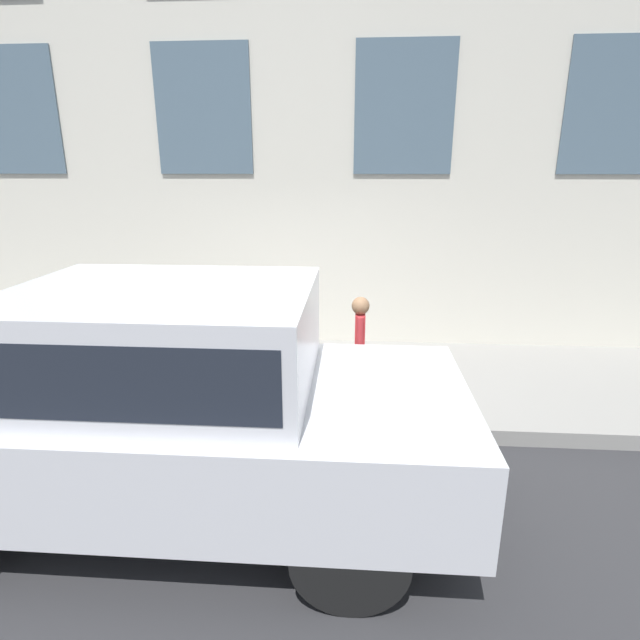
# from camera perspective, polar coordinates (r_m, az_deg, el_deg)

# --- Properties ---
(ground_plane) EXTENTS (80.00, 80.00, 0.00)m
(ground_plane) POSITION_cam_1_polar(r_m,az_deg,el_deg) (5.29, -4.61, -13.28)
(ground_plane) COLOR #2D2D30
(sidewalk) EXTENTS (2.59, 60.00, 0.17)m
(sidewalk) POSITION_cam_1_polar(r_m,az_deg,el_deg) (6.40, -2.91, -6.80)
(sidewalk) COLOR gray
(sidewalk) RESTS_ON ground_plane
(building_facade) EXTENTS (0.33, 40.00, 8.00)m
(building_facade) POSITION_cam_1_polar(r_m,az_deg,el_deg) (7.41, -1.93, 27.42)
(building_facade) COLOR beige
(building_facade) RESTS_ON ground_plane
(fire_hydrant) EXTENTS (0.28, 0.41, 0.69)m
(fire_hydrant) POSITION_cam_1_polar(r_m,az_deg,el_deg) (5.53, -4.48, -5.85)
(fire_hydrant) COLOR gray
(fire_hydrant) RESTS_ON sidewalk
(person) EXTENTS (0.29, 0.19, 1.19)m
(person) POSITION_cam_1_polar(r_m,az_deg,el_deg) (5.41, 4.56, -2.26)
(person) COLOR #726651
(person) RESTS_ON sidewalk
(parked_car_silver_near) EXTENTS (1.93, 4.48, 1.85)m
(parked_car_silver_near) POSITION_cam_1_polar(r_m,az_deg,el_deg) (4.01, -16.70, -8.22)
(parked_car_silver_near) COLOR black
(parked_car_silver_near) RESTS_ON ground_plane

